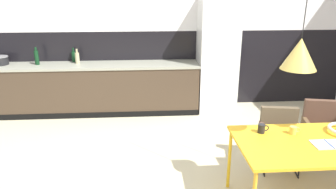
% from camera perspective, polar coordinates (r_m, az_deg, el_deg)
% --- Properties ---
extents(back_wall_splashback_dark, '(7.03, 0.12, 1.43)m').
position_cam_1_polar(back_wall_splashback_dark, '(6.10, 0.28, 4.75)').
color(back_wall_splashback_dark, black).
rests_on(back_wall_splashback_dark, ground).
extents(kitchen_counter, '(3.87, 0.63, 0.90)m').
position_cam_1_polar(kitchen_counter, '(5.90, -13.61, 1.05)').
color(kitchen_counter, '#403225').
rests_on(kitchen_counter, ground).
extents(refrigerator_column, '(0.68, 0.60, 2.04)m').
position_cam_1_polar(refrigerator_column, '(5.81, 8.85, 6.89)').
color(refrigerator_column, silver).
rests_on(refrigerator_column, ground).
extents(dining_table, '(1.68, 0.89, 0.76)m').
position_cam_1_polar(dining_table, '(3.49, 26.07, -8.34)').
color(dining_table, gold).
rests_on(dining_table, ground).
extents(armchair_corner_seat, '(0.55, 0.54, 0.76)m').
position_cam_1_polar(armchair_corner_seat, '(4.21, 19.57, -6.28)').
color(armchair_corner_seat, brown).
rests_on(armchair_corner_seat, ground).
extents(armchair_near_window, '(0.57, 0.56, 0.80)m').
position_cam_1_polar(armchair_near_window, '(4.58, 26.16, -4.99)').
color(armchair_near_window, brown).
rests_on(armchair_near_window, ground).
extents(open_book, '(0.31, 0.19, 0.02)m').
position_cam_1_polar(open_book, '(3.43, 27.01, -8.02)').
color(open_book, white).
rests_on(open_book, dining_table).
extents(mug_glass_clear, '(0.11, 0.07, 0.08)m').
position_cam_1_polar(mug_glass_clear, '(3.50, 21.67, -6.02)').
color(mug_glass_clear, gold).
rests_on(mug_glass_clear, dining_table).
extents(mug_short_terracotta, '(0.12, 0.07, 0.09)m').
position_cam_1_polar(mug_short_terracotta, '(3.42, 16.57, -5.93)').
color(mug_short_terracotta, black).
rests_on(mug_short_terracotta, dining_table).
extents(cooking_pot, '(0.28, 0.28, 0.17)m').
position_cam_1_polar(cooking_pot, '(6.31, -28.04, 5.43)').
color(cooking_pot, black).
rests_on(cooking_pot, kitchen_counter).
extents(bottle_oil_tall, '(0.07, 0.07, 0.31)m').
position_cam_1_polar(bottle_oil_tall, '(6.02, -22.61, 6.23)').
color(bottle_oil_tall, '#0F3319').
rests_on(bottle_oil_tall, kitchen_counter).
extents(bottle_spice_small, '(0.07, 0.07, 0.26)m').
position_cam_1_polar(bottle_spice_small, '(5.89, -16.05, 6.41)').
color(bottle_spice_small, tan).
rests_on(bottle_spice_small, kitchen_counter).
extents(bottle_wine_green, '(0.07, 0.07, 0.26)m').
position_cam_1_polar(bottle_wine_green, '(6.04, -16.64, 6.62)').
color(bottle_wine_green, '#0F3319').
rests_on(bottle_wine_green, kitchen_counter).
extents(pendant_lamp_over_table_near, '(0.32, 0.32, 1.33)m').
position_cam_1_polar(pendant_lamp_over_table_near, '(3.08, 22.66, 6.79)').
color(pendant_lamp_over_table_near, black).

